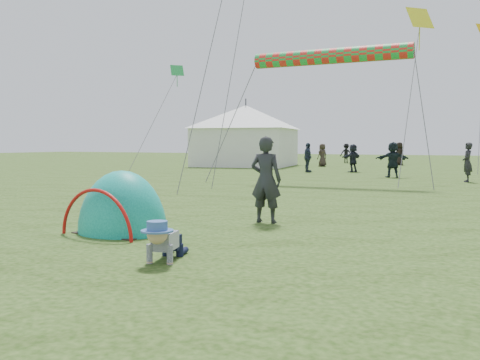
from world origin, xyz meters
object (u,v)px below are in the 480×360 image
at_px(standing_adult, 266,180).
at_px(event_marquee, 246,133).
at_px(crawling_toddler, 163,240).
at_px(popup_tent, 123,232).

bearing_deg(standing_adult, event_marquee, -67.40).
bearing_deg(standing_adult, crawling_toddler, 88.63).
bearing_deg(popup_tent, event_marquee, 116.95).
relative_size(crawling_toddler, event_marquee, 0.12).
xyz_separation_m(standing_adult, event_marquee, (-12.06, 24.87, 1.44)).
xyz_separation_m(crawling_toddler, standing_adult, (-0.13, 4.03, 0.59)).
distance_m(popup_tent, event_marquee, 29.08).
height_order(popup_tent, event_marquee, event_marquee).
distance_m(crawling_toddler, standing_adult, 4.08).
height_order(crawling_toddler, popup_tent, popup_tent).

